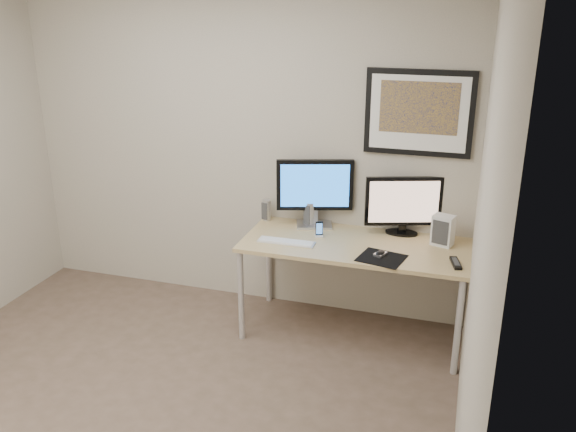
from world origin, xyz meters
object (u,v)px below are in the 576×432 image
at_px(phone_dock, 319,229).
at_px(keyboard, 286,242).
at_px(framed_art, 419,113).
at_px(fan_unit, 443,230).
at_px(monitor_large, 315,190).
at_px(monitor_tv, 403,204).
at_px(speaker_right, 310,214).
at_px(desk, 355,252).
at_px(speaker_left, 267,210).

bearing_deg(phone_dock, keyboard, -161.72).
distance_m(framed_art, fan_unit, 0.84).
xyz_separation_m(monitor_large, fan_unit, (0.96, -0.09, -0.18)).
bearing_deg(framed_art, monitor_tv, -134.99).
xyz_separation_m(framed_art, speaker_right, (-0.75, -0.09, -0.80)).
bearing_deg(fan_unit, phone_dock, -155.02).
relative_size(speaker_right, phone_dock, 1.58).
bearing_deg(desk, speaker_left, 160.71).
relative_size(monitor_tv, speaker_left, 3.30).
relative_size(speaker_left, phone_dock, 1.38).
bearing_deg(phone_dock, desk, -32.04).
distance_m(desk, phone_dock, 0.30).
relative_size(speaker_right, fan_unit, 0.86).
bearing_deg(fan_unit, monitor_tv, 175.48).
bearing_deg(phone_dock, speaker_left, 131.43).
bearing_deg(desk, monitor_tv, 43.15).
xyz_separation_m(keyboard, fan_unit, (1.06, 0.29, 0.10)).
xyz_separation_m(framed_art, fan_unit, (0.24, -0.18, -0.78)).
bearing_deg(desk, fan_unit, 14.35).
bearing_deg(framed_art, speaker_left, -176.55).
bearing_deg(speaker_right, keyboard, -76.59).
height_order(desk, fan_unit, fan_unit).
distance_m(desk, speaker_right, 0.49).
relative_size(desk, speaker_right, 8.49).
height_order(monitor_large, speaker_right, monitor_large).
bearing_deg(fan_unit, speaker_right, -167.51).
height_order(keyboard, fan_unit, fan_unit).
bearing_deg(speaker_left, desk, -8.38).
relative_size(framed_art, fan_unit, 3.42).
bearing_deg(phone_dock, fan_unit, -16.34).
bearing_deg(speaker_right, desk, -7.11).
bearing_deg(framed_art, phone_dock, -155.04).
xyz_separation_m(monitor_tv, speaker_right, (-0.69, -0.03, -0.14)).
height_order(monitor_tv, keyboard, monitor_tv).
bearing_deg(monitor_large, speaker_left, 159.78).
xyz_separation_m(phone_dock, keyboard, (-0.20, -0.18, -0.05)).
distance_m(desk, fan_unit, 0.64).
bearing_deg(keyboard, desk, 15.81).
bearing_deg(phone_dock, monitor_tv, -1.26).
bearing_deg(phone_dock, monitor_large, 90.59).
relative_size(desk, phone_dock, 13.45).
xyz_separation_m(desk, speaker_left, (-0.76, 0.27, 0.15)).
distance_m(desk, monitor_tv, 0.50).
relative_size(desk, framed_art, 2.13).
xyz_separation_m(speaker_right, phone_dock, (0.13, -0.20, -0.03)).
height_order(speaker_right, phone_dock, speaker_right).
distance_m(phone_dock, fan_unit, 0.88).
bearing_deg(speaker_left, framed_art, 14.35).
distance_m(monitor_large, phone_dock, 0.32).
height_order(phone_dock, keyboard, phone_dock).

